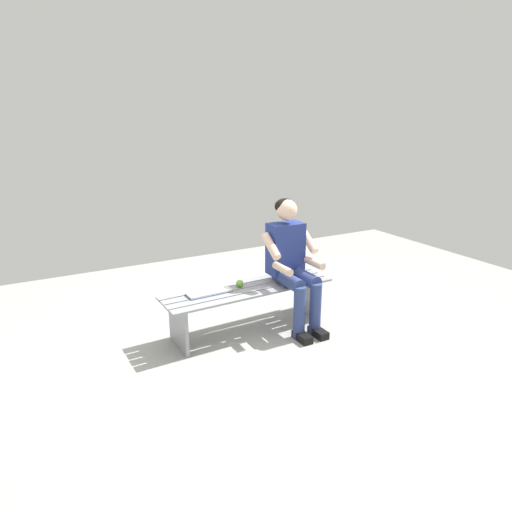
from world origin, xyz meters
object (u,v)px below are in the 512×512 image
bench_near (248,297)px  person_seated (292,259)px  apple (240,283)px  book_open (209,292)px

bench_near → person_seated: size_ratio=1.35×
apple → book_open: bearing=2.1°
person_seated → apple: 0.55m
book_open → bench_near: bearing=172.7°
apple → book_open: (0.32, 0.01, -0.03)m
apple → bench_near: bearing=144.5°
bench_near → apple: bearing=-35.5°
bench_near → person_seated: (-0.42, 0.10, 0.35)m
book_open → person_seated: bearing=168.5°
apple → book_open: size_ratio=0.17×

